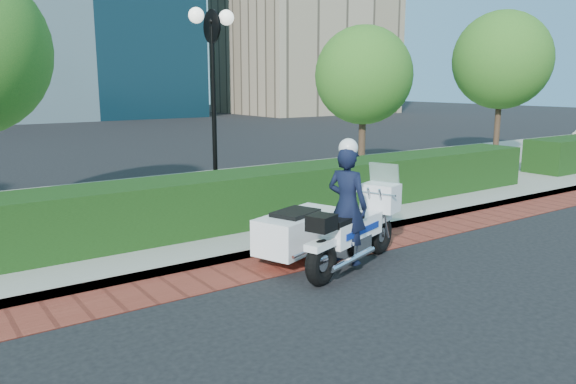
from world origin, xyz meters
TOP-DOWN VIEW (x-y plane):
  - ground at (0.00, 0.00)m, footprint 120.00×120.00m
  - brick_strip at (0.00, 1.50)m, footprint 60.00×1.00m
  - sidewalk at (0.00, 6.00)m, footprint 60.00×8.00m
  - hedge_main at (0.00, 3.60)m, footprint 18.00×1.20m
  - lamppost at (1.00, 5.20)m, footprint 1.02×0.70m
  - tree_c at (6.50, 6.50)m, footprint 2.80×2.80m
  - tree_d at (13.00, 6.50)m, footprint 3.40×3.40m
  - police_motorcycle at (0.75, 0.96)m, footprint 2.58×1.88m

SIDE VIEW (x-z plane):
  - ground at x=0.00m, z-range 0.00..0.00m
  - brick_strip at x=0.00m, z-range 0.00..0.01m
  - sidewalk at x=0.00m, z-range 0.00..0.15m
  - hedge_main at x=0.00m, z-range 0.15..1.15m
  - police_motorcycle at x=0.75m, z-range -0.32..1.73m
  - lamppost at x=1.00m, z-range 0.85..5.06m
  - tree_c at x=6.50m, z-range 0.90..5.20m
  - tree_d at x=13.00m, z-range 1.03..6.19m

